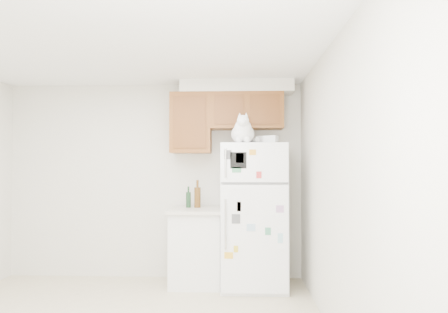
{
  "coord_description": "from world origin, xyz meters",
  "views": [
    {
      "loc": [
        1.1,
        -3.17,
        1.43
      ],
      "look_at": [
        0.93,
        1.55,
        1.55
      ],
      "focal_mm": 32.0,
      "sensor_mm": 36.0,
      "label": 1
    }
  ],
  "objects_px": {
    "cat": "(243,132)",
    "refrigerator": "(253,215)",
    "bottle_amber": "(197,194)",
    "base_counter": "(196,246)",
    "bottle_green": "(188,197)",
    "storage_box_back": "(264,140)",
    "storage_box_front": "(271,140)"
  },
  "relations": [
    {
      "from": "cat",
      "to": "refrigerator",
      "type": "bearing_deg",
      "value": 48.95
    },
    {
      "from": "cat",
      "to": "bottle_amber",
      "type": "height_order",
      "value": "cat"
    },
    {
      "from": "base_counter",
      "to": "bottle_green",
      "type": "distance_m",
      "value": 0.61
    },
    {
      "from": "refrigerator",
      "to": "storage_box_back",
      "type": "distance_m",
      "value": 0.91
    },
    {
      "from": "refrigerator",
      "to": "storage_box_back",
      "type": "xyz_separation_m",
      "value": [
        0.13,
        0.1,
        0.9
      ]
    },
    {
      "from": "refrigerator",
      "to": "bottle_green",
      "type": "relative_size",
      "value": 6.49
    },
    {
      "from": "base_counter",
      "to": "bottle_green",
      "type": "relative_size",
      "value": 3.51
    },
    {
      "from": "refrigerator",
      "to": "storage_box_front",
      "type": "relative_size",
      "value": 11.33
    },
    {
      "from": "cat",
      "to": "storage_box_back",
      "type": "bearing_deg",
      "value": 44.01
    },
    {
      "from": "bottle_amber",
      "to": "refrigerator",
      "type": "bearing_deg",
      "value": -14.98
    },
    {
      "from": "bottle_green",
      "to": "bottle_amber",
      "type": "height_order",
      "value": "bottle_amber"
    },
    {
      "from": "bottle_green",
      "to": "bottle_amber",
      "type": "bearing_deg",
      "value": -1.54
    },
    {
      "from": "refrigerator",
      "to": "storage_box_front",
      "type": "distance_m",
      "value": 0.92
    },
    {
      "from": "storage_box_back",
      "to": "bottle_amber",
      "type": "height_order",
      "value": "storage_box_back"
    },
    {
      "from": "storage_box_back",
      "to": "bottle_amber",
      "type": "relative_size",
      "value": 0.52
    },
    {
      "from": "storage_box_back",
      "to": "bottle_amber",
      "type": "xyz_separation_m",
      "value": [
        -0.82,
        0.08,
        -0.66
      ]
    },
    {
      "from": "bottle_green",
      "to": "storage_box_back",
      "type": "bearing_deg",
      "value": -5.06
    },
    {
      "from": "bottle_green",
      "to": "bottle_amber",
      "type": "xyz_separation_m",
      "value": [
        0.11,
        -0.0,
        0.04
      ]
    },
    {
      "from": "base_counter",
      "to": "bottle_green",
      "type": "height_order",
      "value": "bottle_green"
    },
    {
      "from": "storage_box_back",
      "to": "bottle_amber",
      "type": "distance_m",
      "value": 1.06
    },
    {
      "from": "refrigerator",
      "to": "base_counter",
      "type": "xyz_separation_m",
      "value": [
        -0.69,
        0.07,
        -0.39
      ]
    },
    {
      "from": "storage_box_back",
      "to": "bottle_green",
      "type": "xyz_separation_m",
      "value": [
        -0.94,
        0.08,
        -0.7
      ]
    },
    {
      "from": "storage_box_front",
      "to": "base_counter",
      "type": "bearing_deg",
      "value": -167.18
    },
    {
      "from": "refrigerator",
      "to": "bottle_amber",
      "type": "bearing_deg",
      "value": 165.02
    },
    {
      "from": "base_counter",
      "to": "bottle_amber",
      "type": "distance_m",
      "value": 0.64
    },
    {
      "from": "bottle_amber",
      "to": "base_counter",
      "type": "bearing_deg",
      "value": -89.86
    },
    {
      "from": "base_counter",
      "to": "storage_box_front",
      "type": "relative_size",
      "value": 6.13
    },
    {
      "from": "cat",
      "to": "storage_box_front",
      "type": "xyz_separation_m",
      "value": [
        0.32,
        0.03,
        -0.08
      ]
    },
    {
      "from": "cat",
      "to": "storage_box_back",
      "type": "distance_m",
      "value": 0.37
    },
    {
      "from": "cat",
      "to": "storage_box_front",
      "type": "relative_size",
      "value": 3.29
    },
    {
      "from": "refrigerator",
      "to": "storage_box_front",
      "type": "xyz_separation_m",
      "value": [
        0.2,
        -0.11,
        0.89
      ]
    },
    {
      "from": "storage_box_front",
      "to": "bottle_green",
      "type": "relative_size",
      "value": 0.57
    }
  ]
}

